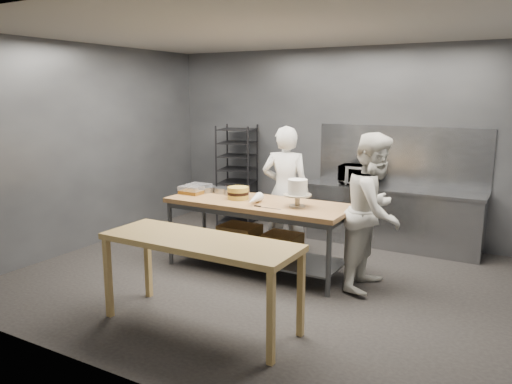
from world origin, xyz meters
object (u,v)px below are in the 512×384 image
at_px(microwave, 358,175).
at_px(chef_behind, 285,191).
at_px(speed_rack, 237,177).
at_px(work_table, 258,227).
at_px(chef_right, 374,212).
at_px(layer_cake, 238,193).
at_px(near_counter, 200,247).
at_px(frosted_cake_stand, 297,190).

bearing_deg(microwave, chef_behind, -121.93).
height_order(speed_rack, microwave, speed_rack).
relative_size(work_table, speed_rack, 1.37).
bearing_deg(chef_right, layer_cake, 97.66).
relative_size(near_counter, chef_right, 1.08).
relative_size(work_table, layer_cake, 8.57).
bearing_deg(microwave, work_table, -110.54).
xyz_separation_m(near_counter, frosted_cake_stand, (0.27, 1.65, 0.32)).
bearing_deg(speed_rack, chef_right, -29.72).
xyz_separation_m(work_table, speed_rack, (-1.44, 1.81, 0.28)).
relative_size(chef_behind, chef_right, 1.00).
xyz_separation_m(work_table, chef_right, (1.49, 0.14, 0.35)).
bearing_deg(microwave, near_counter, -96.14).
bearing_deg(chef_behind, near_counter, 81.69).
bearing_deg(layer_cake, chef_right, 5.20).
distance_m(speed_rack, frosted_cake_stand, 2.77).
xyz_separation_m(near_counter, microwave, (0.39, 3.60, 0.24)).
bearing_deg(work_table, layer_cake, -175.69).
distance_m(near_counter, layer_cake, 1.80).
bearing_deg(near_counter, chef_right, 57.75).
relative_size(microwave, layer_cake, 1.94).
distance_m(work_table, chef_behind, 0.85).
relative_size(speed_rack, layer_cake, 6.25).
height_order(chef_behind, layer_cake, chef_behind).
height_order(speed_rack, layer_cake, speed_rack).
relative_size(microwave, frosted_cake_stand, 1.59).
relative_size(near_counter, layer_cake, 7.14).
height_order(speed_rack, frosted_cake_stand, speed_rack).
height_order(near_counter, chef_right, chef_right).
height_order(speed_rack, chef_behind, chef_behind).
xyz_separation_m(speed_rack, microwave, (2.15, 0.08, 0.19)).
xyz_separation_m(chef_behind, frosted_cake_stand, (0.57, -0.83, 0.21)).
distance_m(chef_right, microwave, 1.92).
bearing_deg(near_counter, chef_behind, 97.06).
bearing_deg(chef_right, chef_behind, 69.15).
bearing_deg(speed_rack, work_table, -51.53).
distance_m(work_table, microwave, 2.07).
bearing_deg(near_counter, frosted_cake_stand, 80.85).
bearing_deg(frosted_cake_stand, work_table, 174.70).
xyz_separation_m(near_counter, layer_cake, (-0.61, 1.69, 0.19)).
bearing_deg(work_table, chef_right, 5.37).
relative_size(chef_behind, layer_cake, 6.59).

